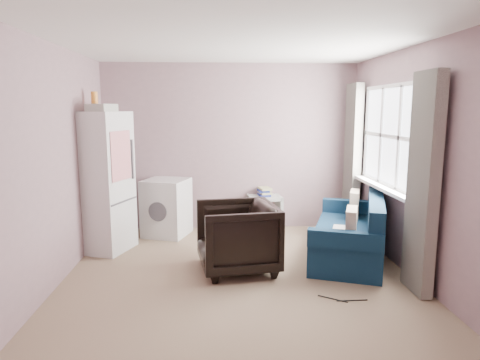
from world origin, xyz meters
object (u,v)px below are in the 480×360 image
object	(u,v)px
armchair	(237,233)
washing_machine	(167,206)
fridge	(102,181)
sofa	(353,235)
side_table	(264,210)

from	to	relation	value
armchair	washing_machine	size ratio (longest dim) A/B	1.05
fridge	sofa	size ratio (longest dim) A/B	1.07
fridge	side_table	distance (m)	2.41
armchair	washing_machine	world-z (taller)	armchair
side_table	sofa	xyz separation A→B (m)	(0.95, -1.31, -0.02)
side_table	sofa	size ratio (longest dim) A/B	0.34
fridge	side_table	world-z (taller)	fridge
washing_machine	side_table	xyz separation A→B (m)	(1.45, 0.19, -0.12)
armchair	sofa	size ratio (longest dim) A/B	0.45
armchair	side_table	distance (m)	1.72
sofa	side_table	bearing A→B (deg)	146.02
washing_machine	armchair	bearing A→B (deg)	-38.11
armchair	side_table	world-z (taller)	armchair
fridge	sofa	xyz separation A→B (m)	(3.15, -0.50, -0.63)
fridge	sofa	distance (m)	3.25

